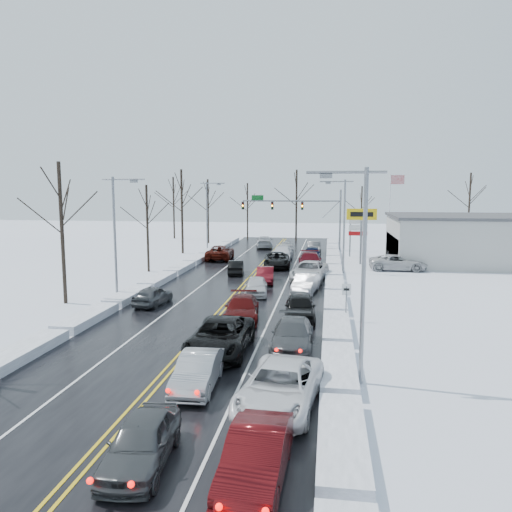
% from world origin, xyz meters
% --- Properties ---
extents(ground, '(160.00, 160.00, 0.00)m').
position_xyz_m(ground, '(0.00, 0.00, 0.00)').
color(ground, silver).
rests_on(ground, ground).
extents(road_surface, '(14.00, 84.00, 0.01)m').
position_xyz_m(road_surface, '(0.00, 2.00, 0.01)').
color(road_surface, black).
rests_on(road_surface, ground).
extents(snow_bank_left, '(1.54, 72.00, 0.53)m').
position_xyz_m(snow_bank_left, '(-7.60, 2.00, 0.00)').
color(snow_bank_left, white).
rests_on(snow_bank_left, ground).
extents(snow_bank_right, '(1.54, 72.00, 0.53)m').
position_xyz_m(snow_bank_right, '(7.60, 2.00, 0.00)').
color(snow_bank_right, white).
rests_on(snow_bank_right, ground).
extents(traffic_signal_mast, '(13.28, 0.39, 8.00)m').
position_xyz_m(traffic_signal_mast, '(3.45, 27.99, 5.48)').
color(traffic_signal_mast, slate).
rests_on(traffic_signal_mast, ground).
extents(tires_plus_sign, '(3.20, 0.34, 6.00)m').
position_xyz_m(tires_plus_sign, '(10.50, 15.99, 4.99)').
color(tires_plus_sign, slate).
rests_on(tires_plus_sign, ground).
extents(used_vehicles_sign, '(2.20, 0.22, 4.65)m').
position_xyz_m(used_vehicles_sign, '(10.50, 22.00, 3.32)').
color(used_vehicles_sign, slate).
rests_on(used_vehicles_sign, ground).
extents(speed_limit_sign, '(0.55, 0.09, 2.35)m').
position_xyz_m(speed_limit_sign, '(8.20, -8.00, 1.63)').
color(speed_limit_sign, slate).
rests_on(speed_limit_sign, ground).
extents(flagpole, '(1.87, 1.20, 10.00)m').
position_xyz_m(flagpole, '(15.17, 30.00, 5.93)').
color(flagpole, silver).
rests_on(flagpole, ground).
extents(dealership_building, '(20.40, 12.40, 5.30)m').
position_xyz_m(dealership_building, '(23.98, 18.00, 2.66)').
color(dealership_building, '#A1A19D').
rests_on(dealership_building, ground).
extents(streetlight_se, '(3.20, 0.25, 9.00)m').
position_xyz_m(streetlight_se, '(8.30, -18.00, 5.31)').
color(streetlight_se, slate).
rests_on(streetlight_se, ground).
extents(streetlight_ne, '(3.20, 0.25, 9.00)m').
position_xyz_m(streetlight_ne, '(8.30, 10.00, 5.31)').
color(streetlight_ne, slate).
rests_on(streetlight_ne, ground).
extents(streetlight_sw, '(3.20, 0.25, 9.00)m').
position_xyz_m(streetlight_sw, '(-8.30, -4.00, 5.31)').
color(streetlight_sw, slate).
rests_on(streetlight_sw, ground).
extents(streetlight_nw, '(3.20, 0.25, 9.00)m').
position_xyz_m(streetlight_nw, '(-8.30, 24.00, 5.31)').
color(streetlight_nw, slate).
rests_on(streetlight_nw, ground).
extents(tree_left_b, '(4.00, 4.00, 10.00)m').
position_xyz_m(tree_left_b, '(-11.50, -6.00, 6.99)').
color(tree_left_b, '#2D231C').
rests_on(tree_left_b, ground).
extents(tree_left_c, '(3.40, 3.40, 8.50)m').
position_xyz_m(tree_left_c, '(-10.50, 8.00, 5.94)').
color(tree_left_c, '#2D231C').
rests_on(tree_left_c, ground).
extents(tree_left_d, '(4.20, 4.20, 10.50)m').
position_xyz_m(tree_left_d, '(-11.20, 22.00, 7.33)').
color(tree_left_d, '#2D231C').
rests_on(tree_left_d, ground).
extents(tree_left_e, '(3.80, 3.80, 9.50)m').
position_xyz_m(tree_left_e, '(-10.80, 34.00, 6.64)').
color(tree_left_e, '#2D231C').
rests_on(tree_left_e, ground).
extents(tree_far_a, '(4.00, 4.00, 10.00)m').
position_xyz_m(tree_far_a, '(-18.00, 40.00, 6.99)').
color(tree_far_a, '#2D231C').
rests_on(tree_far_a, ground).
extents(tree_far_b, '(3.60, 3.60, 9.00)m').
position_xyz_m(tree_far_b, '(-6.00, 41.00, 6.29)').
color(tree_far_b, '#2D231C').
rests_on(tree_far_b, ground).
extents(tree_far_c, '(4.40, 4.40, 11.00)m').
position_xyz_m(tree_far_c, '(2.00, 39.00, 7.68)').
color(tree_far_c, '#2D231C').
rests_on(tree_far_c, ground).
extents(tree_far_d, '(3.40, 3.40, 8.50)m').
position_xyz_m(tree_far_d, '(12.00, 40.50, 5.94)').
color(tree_far_d, '#2D231C').
rests_on(tree_far_d, ground).
extents(tree_far_e, '(4.20, 4.20, 10.50)m').
position_xyz_m(tree_far_e, '(28.00, 41.00, 7.33)').
color(tree_far_e, '#2D231C').
rests_on(tree_far_e, ground).
extents(queued_car_0, '(2.01, 4.37, 1.45)m').
position_xyz_m(queued_car_0, '(1.69, -25.33, 0.00)').
color(queued_car_0, '#404345').
rests_on(queued_car_0, ground).
extents(queued_car_1, '(1.67, 4.39, 1.43)m').
position_xyz_m(queued_car_1, '(1.84, -19.47, 0.00)').
color(queued_car_1, '#A0A4A8').
rests_on(queued_car_1, ground).
extents(queued_car_2, '(2.79, 6.03, 1.67)m').
position_xyz_m(queued_car_2, '(1.81, -15.03, 0.00)').
color(queued_car_2, black).
rests_on(queued_car_2, ground).
extents(queued_car_3, '(2.64, 5.29, 1.48)m').
position_xyz_m(queued_car_3, '(1.78, -8.69, 0.00)').
color(queued_car_3, '#430909').
rests_on(queued_car_3, ground).
extents(queued_car_4, '(2.14, 4.33, 1.42)m').
position_xyz_m(queued_car_4, '(1.61, -1.35, 0.00)').
color(queued_car_4, silver).
rests_on(queued_car_4, ground).
extents(queued_car_5, '(1.87, 4.31, 1.38)m').
position_xyz_m(queued_car_5, '(1.65, 3.73, 0.00)').
color(queued_car_5, '#43090E').
rests_on(queued_car_5, ground).
extents(queued_car_6, '(3.19, 5.91, 1.58)m').
position_xyz_m(queued_car_6, '(1.77, 12.36, 0.00)').
color(queued_car_6, black).
rests_on(queued_car_6, ground).
extents(queued_car_7, '(2.29, 5.51, 1.59)m').
position_xyz_m(queued_car_7, '(1.82, 17.61, 0.00)').
color(queued_car_7, white).
rests_on(queued_car_7, ground).
extents(queued_car_8, '(2.13, 4.36, 1.43)m').
position_xyz_m(queued_car_8, '(1.75, 24.63, 0.00)').
color(queued_car_8, '#909397').
rests_on(queued_car_8, ground).
extents(queued_car_9, '(1.77, 4.64, 1.51)m').
position_xyz_m(queued_car_9, '(5.18, -25.69, 0.00)').
color(queued_car_9, '#46090B').
rests_on(queued_car_9, ground).
extents(queued_car_10, '(3.34, 6.09, 1.62)m').
position_xyz_m(queued_car_10, '(5.36, -20.83, 0.00)').
color(queued_car_10, white).
rests_on(queued_car_10, ground).
extents(queued_car_11, '(2.12, 5.09, 1.47)m').
position_xyz_m(queued_car_11, '(5.31, -13.87, 0.00)').
color(queued_car_11, '#434548').
rests_on(queued_car_11, ground).
extents(queued_car_12, '(2.17, 4.79, 1.59)m').
position_xyz_m(queued_car_12, '(5.36, -8.04, 0.00)').
color(queued_car_12, black).
rests_on(queued_car_12, ground).
extents(queued_car_13, '(2.20, 4.74, 1.50)m').
position_xyz_m(queued_car_13, '(5.35, 0.16, 0.00)').
color(queued_car_13, '#9EA0A6').
rests_on(queued_car_13, ground).
extents(queued_car_14, '(3.55, 6.40, 1.69)m').
position_xyz_m(queued_car_14, '(5.41, 5.55, 0.00)').
color(queued_car_14, silver).
rests_on(queued_car_14, ground).
extents(queued_car_15, '(2.65, 5.84, 1.66)m').
position_xyz_m(queued_car_15, '(5.20, 11.97, 0.00)').
color(queued_car_15, '#520A13').
rests_on(queued_car_15, ground).
extents(queued_car_16, '(2.09, 4.70, 1.57)m').
position_xyz_m(queued_car_16, '(5.24, 18.20, 0.00)').
color(queued_car_16, black).
rests_on(queued_car_16, ground).
extents(queued_car_17, '(1.94, 4.80, 1.55)m').
position_xyz_m(queued_car_17, '(5.23, 23.98, 0.00)').
color(queued_car_17, '#3E4043').
rests_on(queued_car_17, ground).
extents(oncoming_car_0, '(1.97, 4.23, 1.34)m').
position_xyz_m(oncoming_car_0, '(-1.66, 7.77, 0.00)').
color(oncoming_car_0, black).
rests_on(oncoming_car_0, ground).
extents(oncoming_car_1, '(3.14, 6.14, 1.66)m').
position_xyz_m(oncoming_car_1, '(-5.30, 17.17, 0.00)').
color(oncoming_car_1, '#440F09').
rests_on(oncoming_car_1, ground).
extents(oncoming_car_2, '(2.97, 5.85, 1.63)m').
position_xyz_m(oncoming_car_2, '(-1.70, 29.21, 0.00)').
color(oncoming_car_2, '#ADAFB5').
rests_on(oncoming_car_2, ground).
extents(oncoming_car_3, '(2.03, 4.16, 1.37)m').
position_xyz_m(oncoming_car_3, '(-5.12, -5.59, 0.00)').
color(oncoming_car_3, '#434649').
rests_on(oncoming_car_3, ground).
extents(parked_car_0, '(5.71, 2.67, 1.58)m').
position_xyz_m(parked_car_0, '(13.97, 12.30, 0.00)').
color(parked_car_0, silver).
rests_on(parked_car_0, ground).
extents(parked_car_1, '(2.67, 5.47, 1.53)m').
position_xyz_m(parked_car_1, '(17.14, 16.69, 0.00)').
color(parked_car_1, '#4C0A0C').
rests_on(parked_car_1, ground).
extents(parked_car_2, '(2.54, 5.01, 1.64)m').
position_xyz_m(parked_car_2, '(15.06, 22.72, 0.00)').
color(parked_car_2, black).
rests_on(parked_car_2, ground).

